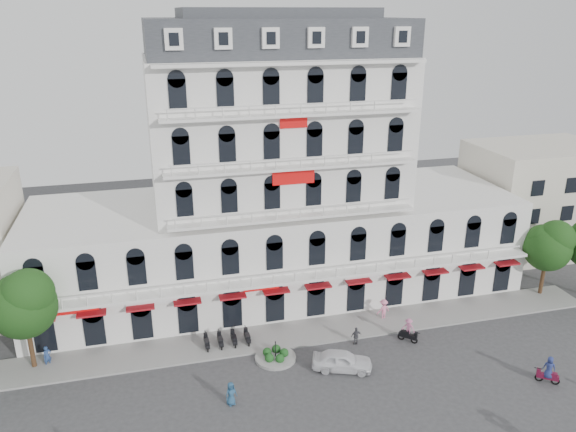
# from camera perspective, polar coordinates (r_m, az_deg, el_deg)

# --- Properties ---
(ground) EXTENTS (120.00, 120.00, 0.00)m
(ground) POSITION_cam_1_polar(r_m,az_deg,el_deg) (41.21, 5.03, -18.24)
(ground) COLOR #38383A
(ground) RESTS_ON ground
(sidewalk) EXTENTS (53.00, 4.00, 0.16)m
(sidewalk) POSITION_cam_1_polar(r_m,az_deg,el_deg) (48.18, 1.42, -11.78)
(sidewalk) COLOR gray
(sidewalk) RESTS_ON ground
(main_building) EXTENTS (45.00, 15.00, 25.80)m
(main_building) POSITION_cam_1_polar(r_m,az_deg,el_deg) (52.01, -1.21, 2.68)
(main_building) COLOR silver
(main_building) RESTS_ON ground
(flank_building_east) EXTENTS (14.00, 10.00, 12.00)m
(flank_building_east) POSITION_cam_1_polar(r_m,az_deg,el_deg) (68.02, 23.80, 1.65)
(flank_building_east) COLOR beige
(flank_building_east) RESTS_ON ground
(traffic_island) EXTENTS (3.20, 3.20, 1.60)m
(traffic_island) POSITION_cam_1_polar(r_m,az_deg,el_deg) (45.01, -1.29, -14.05)
(traffic_island) COLOR gray
(traffic_island) RESTS_ON ground
(parked_scooter_row) EXTENTS (4.40, 1.80, 1.10)m
(parked_scooter_row) POSITION_cam_1_polar(r_m,az_deg,el_deg) (46.95, -6.18, -12.95)
(parked_scooter_row) COLOR black
(parked_scooter_row) RESTS_ON ground
(tree_west_inner) EXTENTS (4.76, 4.76, 8.25)m
(tree_west_inner) POSITION_cam_1_polar(r_m,az_deg,el_deg) (45.45, -25.28, -7.86)
(tree_west_inner) COLOR #382314
(tree_west_inner) RESTS_ON ground
(tree_east_inner) EXTENTS (4.40, 4.37, 7.57)m
(tree_east_inner) POSITION_cam_1_polar(r_m,az_deg,el_deg) (57.38, 24.97, -2.61)
(tree_east_inner) COLOR #382314
(tree_east_inner) RESTS_ON ground
(parked_car) EXTENTS (4.86, 3.29, 1.54)m
(parked_car) POSITION_cam_1_polar(r_m,az_deg,el_deg) (43.80, 5.52, -14.41)
(parked_car) COLOR white
(parked_car) RESTS_ON ground
(rider_east) EXTENTS (1.44, 1.18, 2.19)m
(rider_east) POSITION_cam_1_polar(r_m,az_deg,el_deg) (46.13, 24.98, -13.99)
(rider_east) COLOR maroon
(rider_east) RESTS_ON ground
(rider_center) EXTENTS (1.32, 1.29, 2.14)m
(rider_center) POSITION_cam_1_polar(r_m,az_deg,el_deg) (47.63, 12.13, -11.21)
(rider_center) COLOR black
(rider_center) RESTS_ON ground
(pedestrian_left) EXTENTS (1.00, 0.83, 1.75)m
(pedestrian_left) POSITION_cam_1_polar(r_m,az_deg,el_deg) (40.48, -5.81, -17.52)
(pedestrian_left) COLOR navy
(pedestrian_left) RESTS_ON ground
(pedestrian_mid) EXTENTS (0.92, 0.40, 1.54)m
(pedestrian_mid) POSITION_cam_1_polar(r_m,az_deg,el_deg) (46.78, 6.94, -12.00)
(pedestrian_mid) COLOR #4D4D53
(pedestrian_mid) RESTS_ON ground
(pedestrian_right) EXTENTS (1.37, 0.98, 1.92)m
(pedestrian_right) POSITION_cam_1_polar(r_m,az_deg,el_deg) (50.46, 9.67, -9.34)
(pedestrian_right) COLOR pink
(pedestrian_right) RESTS_ON ground
(pedestrian_far) EXTENTS (0.74, 0.68, 1.70)m
(pedestrian_far) POSITION_cam_1_polar(r_m,az_deg,el_deg) (47.59, -23.26, -12.96)
(pedestrian_far) COLOR navy
(pedestrian_far) RESTS_ON ground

